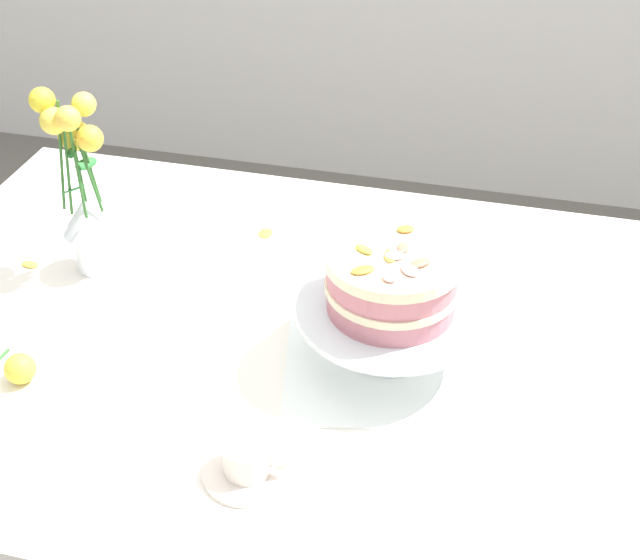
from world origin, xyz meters
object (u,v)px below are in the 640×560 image
Objects in this scene: cake_stand at (390,316)px; layer_cake at (392,280)px; flower_vase at (81,188)px; fallen_rose at (19,369)px; dining_table at (273,382)px; teacup at (248,461)px.

cake_stand is 1.42× the size of layer_cake.
flower_vase is (-0.56, 0.11, 0.08)m from cake_stand.
flower_vase is 0.34m from fallen_rose.
dining_table is at bearing -178.02° from layer_cake.
flower_vase is at bearing 94.80° from fallen_rose.
fallen_rose is at bearing -160.42° from cake_stand.
layer_cake is 0.59× the size of flower_vase.
layer_cake is 0.58m from fallen_rose.
layer_cake is at bearing 1.98° from dining_table.
fallen_rose is (-0.53, -0.19, -0.13)m from layer_cake.
dining_table is 0.41m from fallen_rose.
cake_stand is at bearing -11.50° from flower_vase.
dining_table is at bearing 28.04° from fallen_rose.
fallen_rose reaches higher than dining_table.
flower_vase is at bearing 168.50° from cake_stand.
dining_table is 6.84× the size of layer_cake.
flower_vase reaches higher than fallen_rose.
dining_table is 4.83× the size of cake_stand.
flower_vase is at bearing 161.93° from dining_table.
cake_stand reaches higher than dining_table.
cake_stand reaches higher than fallen_rose.
flower_vase is 2.76× the size of teacup.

